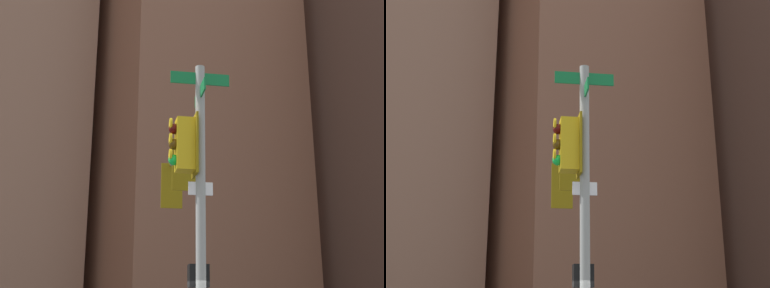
% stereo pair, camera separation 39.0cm
% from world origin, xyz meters
% --- Properties ---
extents(signal_pole_assembly, '(3.16, 5.11, 6.54)m').
position_xyz_m(signal_pole_assembly, '(-0.66, -0.86, 4.56)').
color(signal_pole_assembly, gray).
rests_on(signal_pole_assembly, ground_plane).
extents(building_brick_midblock, '(18.73, 19.44, 46.50)m').
position_xyz_m(building_brick_midblock, '(-22.19, -31.54, 23.25)').
color(building_brick_midblock, brown).
rests_on(building_brick_midblock, ground_plane).
extents(building_glass_tower, '(25.81, 30.14, 79.43)m').
position_xyz_m(building_glass_tower, '(-16.91, -55.60, 39.72)').
color(building_glass_tower, '#8CB2C6').
rests_on(building_glass_tower, ground_plane).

